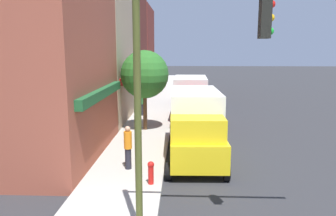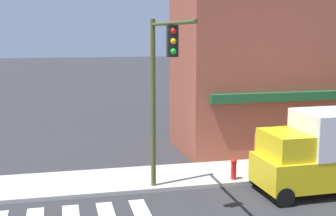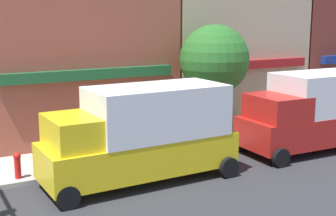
{
  "view_description": "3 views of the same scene",
  "coord_description": "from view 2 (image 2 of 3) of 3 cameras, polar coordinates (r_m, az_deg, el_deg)",
  "views": [
    {
      "loc": [
        -2.44,
        5.33,
        4.89
      ],
      "look_at": [
        13.82,
        6.0,
        2.0
      ],
      "focal_mm": 35.0,
      "sensor_mm": 36.0,
      "label": 1
    },
    {
      "loc": [
        2.07,
        -10.27,
        5.9
      ],
      "look_at": [
        5.41,
        4.0,
        3.5
      ],
      "focal_mm": 50.0,
      "sensor_mm": 36.0,
      "label": 2
    },
    {
      "loc": [
        6.01,
        -8.26,
        5.19
      ],
      "look_at": [
        13.82,
        6.0,
        2.0
      ],
      "focal_mm": 50.0,
      "sensor_mm": 36.0,
      "label": 3
    }
  ],
  "objects": [
    {
      "name": "sidewalk_left",
      "position": [
        18.81,
        -19.06,
        -9.26
      ],
      "size": [
        120.0,
        3.0,
        0.15
      ],
      "color": "#B2ADA3",
      "rests_on": "ground_plane"
    },
    {
      "name": "traffic_signal",
      "position": [
        15.81,
        -0.92,
        3.8
      ],
      "size": [
        0.32,
        5.5,
        6.35
      ],
      "color": "#474C1E",
      "rests_on": "ground_plane"
    },
    {
      "name": "pedestrian_orange_vest",
      "position": [
        20.05,
        10.93,
        -4.8
      ],
      "size": [
        0.32,
        0.32,
        1.77
      ],
      "rotation": [
        0.0,
        0.0,
        1.05
      ],
      "color": "#23232D",
      "rests_on": "sidewalk_left"
    },
    {
      "name": "fire_hydrant",
      "position": [
        18.68,
        8.01,
        -7.24
      ],
      "size": [
        0.24,
        0.24,
        0.84
      ],
      "color": "red",
      "rests_on": "sidewalk_left"
    }
  ]
}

